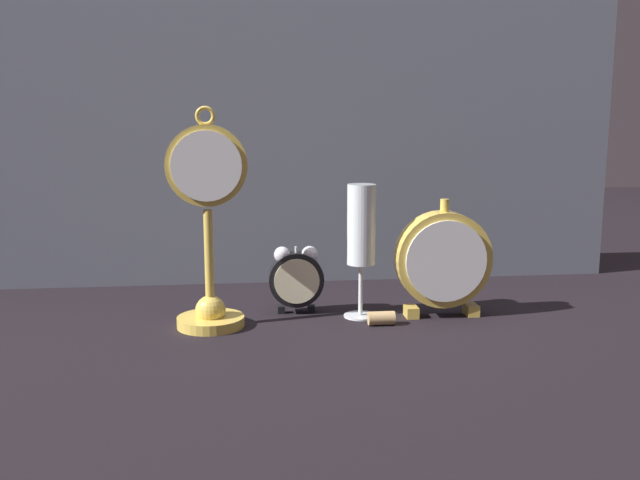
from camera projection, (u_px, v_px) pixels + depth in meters
ground_plane at (326, 329)px, 1.11m from camera, size 4.00×4.00×0.00m
fabric_backdrop_drape at (305, 99)px, 1.36m from camera, size 1.23×0.01×0.71m
pocket_watch_on_stand at (208, 239)px, 1.09m from camera, size 0.12×0.11×0.34m
alarm_clock_twin_bell at (296, 276)px, 1.18m from camera, size 0.09×0.03×0.11m
mantel_clock_silver at (443, 260)px, 1.16m from camera, size 0.16×0.04×0.19m
champagne_flute at (361, 233)px, 1.15m from camera, size 0.05×0.05×0.22m
wine_cork at (381, 318)px, 1.12m from camera, size 0.04×0.02×0.02m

